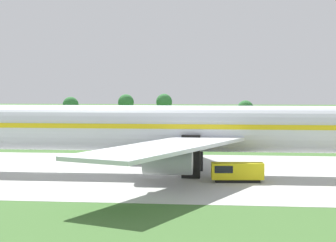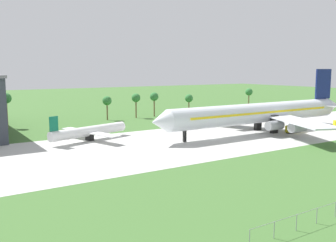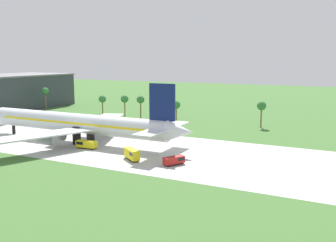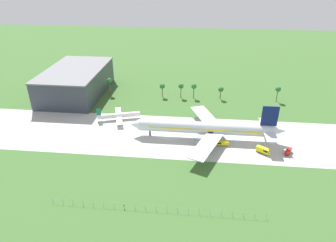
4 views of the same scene
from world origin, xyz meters
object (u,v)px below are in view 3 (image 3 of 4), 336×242
jet_airliner (79,123)px  catering_van (86,144)px  regional_aircraft (9,117)px  terminal_building (12,91)px  baggage_tug (132,154)px  fuel_truck (175,160)px

jet_airliner → catering_van: size_ratio=12.12×
regional_aircraft → terminal_building: (-38.18, 35.13, 6.57)m
baggage_tug → fuel_truck: baggage_tug is taller
jet_airliner → fuel_truck: 40.58m
jet_airliner → regional_aircraft: 53.98m
catering_van → regional_aircraft: bearing=159.0°
regional_aircraft → terminal_building: bearing=137.4°
regional_aircraft → catering_van: regional_aircraft is taller
catering_van → terminal_building: bearing=149.3°
baggage_tug → terminal_building: terminal_building is taller
catering_van → terminal_building: terminal_building is taller
catering_van → terminal_building: 113.05m
regional_aircraft → baggage_tug: (78.20, -27.46, -1.00)m
baggage_tug → fuel_truck: size_ratio=1.07×
regional_aircraft → terminal_building: size_ratio=0.40×
baggage_tug → catering_van: bearing=165.8°
regional_aircraft → terminal_building: 52.30m
regional_aircraft → baggage_tug: size_ratio=3.87×
regional_aircraft → fuel_truck: (90.29, -26.49, -1.41)m
baggage_tug → catering_van: size_ratio=0.96×
baggage_tug → regional_aircraft: bearing=160.6°
catering_van → fuel_truck: bearing=-7.1°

